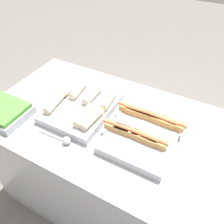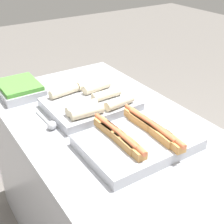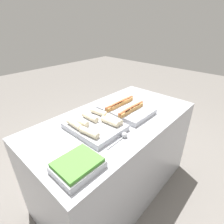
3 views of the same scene
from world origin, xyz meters
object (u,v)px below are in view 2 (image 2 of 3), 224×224
tray_side_front (19,89)px  serving_spoon_near (50,124)px  tray_hotdogs (138,139)px  tray_wraps (91,103)px

tray_side_front → serving_spoon_near: bearing=0.4°
tray_side_front → serving_spoon_near: size_ratio=1.27×
tray_hotdogs → tray_wraps: (-0.41, -0.00, 0.00)m
tray_hotdogs → tray_side_front: bearing=-161.6°
tray_hotdogs → tray_wraps: 0.41m
tray_wraps → serving_spoon_near: 0.26m
tray_wraps → tray_side_front: size_ratio=1.62×
tray_wraps → serving_spoon_near: (0.06, -0.26, -0.02)m
serving_spoon_near → tray_side_front: bearing=-179.6°
serving_spoon_near → tray_wraps: bearing=102.4°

